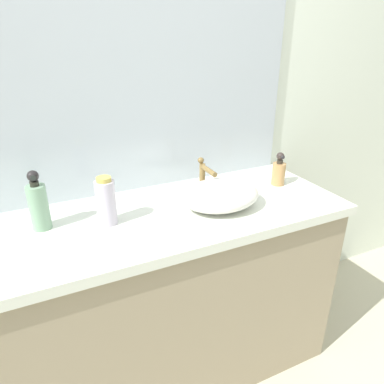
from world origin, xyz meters
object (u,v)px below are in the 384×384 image
object	(u,v)px
soap_dispenser	(38,205)
lotion_bottle	(106,202)
sink_basin	(220,195)
perfume_bottle	(279,172)

from	to	relation	value
soap_dispenser	lotion_bottle	xyz separation A→B (m)	(0.23, -0.07, -0.01)
soap_dispenser	sink_basin	bearing A→B (deg)	-10.40
sink_basin	soap_dispenser	xyz separation A→B (m)	(-0.69, 0.13, 0.04)
lotion_bottle	perfume_bottle	xyz separation A→B (m)	(0.83, 0.03, -0.03)
lotion_bottle	perfume_bottle	world-z (taller)	lotion_bottle
lotion_bottle	perfume_bottle	distance (m)	0.84
sink_basin	perfume_bottle	distance (m)	0.38
sink_basin	soap_dispenser	size ratio (longest dim) A/B	1.47
soap_dispenser	perfume_bottle	size ratio (longest dim) A/B	1.43
perfume_bottle	soap_dispenser	bearing A→B (deg)	177.94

